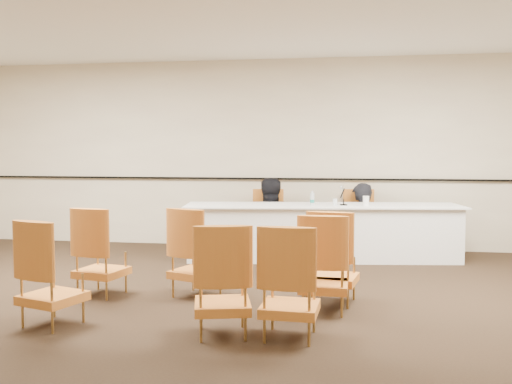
% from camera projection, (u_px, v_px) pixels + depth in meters
% --- Properties ---
extents(floor, '(10.00, 10.00, 0.00)m').
position_uv_depth(floor, '(208.00, 317.00, 5.31)').
color(floor, black).
rests_on(floor, ground).
extents(wall_back, '(10.00, 0.04, 3.00)m').
position_uv_depth(wall_back, '(268.00, 154.00, 9.14)').
color(wall_back, beige).
rests_on(wall_back, ground).
extents(wall_rail, '(9.80, 0.04, 0.03)m').
position_uv_depth(wall_rail, '(268.00, 179.00, 9.12)').
color(wall_rail, black).
rests_on(wall_rail, wall_back).
extents(panel_table, '(3.98, 1.41, 0.78)m').
position_uv_depth(panel_table, '(322.00, 232.00, 8.12)').
color(panel_table, white).
rests_on(panel_table, ground).
extents(panelist_main, '(0.70, 0.59, 1.62)m').
position_uv_depth(panelist_main, '(360.00, 236.00, 8.68)').
color(panelist_main, black).
rests_on(panelist_main, ground).
extents(panelist_main_chair, '(0.56, 0.56, 0.95)m').
position_uv_depth(panelist_main_chair, '(360.00, 221.00, 8.67)').
color(panelist_main_chair, '#C66523').
rests_on(panelist_main_chair, ground).
extents(panelist_second, '(1.02, 0.93, 1.69)m').
position_uv_depth(panelist_second, '(268.00, 233.00, 8.72)').
color(panelist_second, black).
rests_on(panelist_second, ground).
extents(panelist_second_chair, '(0.56, 0.56, 0.95)m').
position_uv_depth(panelist_second_chair, '(268.00, 221.00, 8.71)').
color(panelist_second_chair, '#C66523').
rests_on(panelist_second_chair, ground).
extents(papers, '(0.32, 0.25, 0.00)m').
position_uv_depth(papers, '(347.00, 205.00, 8.04)').
color(papers, silver).
rests_on(papers, panel_table).
extents(microphone, '(0.15, 0.22, 0.28)m').
position_uv_depth(microphone, '(344.00, 196.00, 7.96)').
color(microphone, black).
rests_on(microphone, panel_table).
extents(water_bottle, '(0.07, 0.07, 0.20)m').
position_uv_depth(water_bottle, '(312.00, 198.00, 8.02)').
color(water_bottle, '#178377').
rests_on(water_bottle, panel_table).
extents(drinking_glass, '(0.07, 0.07, 0.10)m').
position_uv_depth(drinking_glass, '(335.00, 202.00, 7.95)').
color(drinking_glass, silver).
rests_on(drinking_glass, panel_table).
extents(coffee_cup, '(0.11, 0.11, 0.14)m').
position_uv_depth(coffee_cup, '(366.00, 201.00, 7.93)').
color(coffee_cup, white).
rests_on(coffee_cup, panel_table).
extents(aud_chair_front_left, '(0.59, 0.59, 0.95)m').
position_uv_depth(aud_chair_front_left, '(102.00, 251.00, 6.09)').
color(aud_chair_front_left, '#C66523').
rests_on(aud_chair_front_left, ground).
extents(aud_chair_front_mid, '(0.64, 0.64, 0.95)m').
position_uv_depth(aud_chair_front_mid, '(197.00, 252.00, 6.04)').
color(aud_chair_front_mid, '#C66523').
rests_on(aud_chair_front_mid, ground).
extents(aud_chair_front_right, '(0.58, 0.58, 0.95)m').
position_uv_depth(aud_chair_front_right, '(334.00, 257.00, 5.78)').
color(aud_chair_front_right, '#C66523').
rests_on(aud_chair_front_right, ground).
extents(aud_chair_back_left, '(0.63, 0.63, 0.95)m').
position_uv_depth(aud_chair_back_left, '(52.00, 272.00, 5.03)').
color(aud_chair_back_left, '#C66523').
rests_on(aud_chair_back_left, ground).
extents(aud_chair_back_mid, '(0.61, 0.61, 0.95)m').
position_uv_depth(aud_chair_back_mid, '(222.00, 279.00, 4.76)').
color(aud_chair_back_mid, '#C66523').
rests_on(aud_chair_back_mid, ground).
extents(aud_chair_back_right, '(0.52, 0.52, 0.95)m').
position_uv_depth(aud_chair_back_right, '(290.00, 281.00, 4.69)').
color(aud_chair_back_right, '#C66523').
rests_on(aud_chair_back_right, ground).
extents(aud_chair_extra, '(0.51, 0.51, 0.95)m').
position_uv_depth(aud_chair_extra, '(324.00, 263.00, 5.46)').
color(aud_chair_extra, '#C66523').
rests_on(aud_chair_extra, ground).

